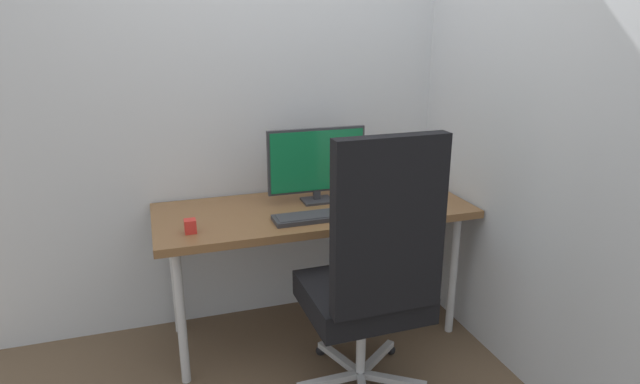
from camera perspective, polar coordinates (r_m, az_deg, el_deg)
ground_plane at (r=3.09m, az=-0.63°, el=-14.46°), size 8.00×8.00×0.00m
wall_back at (r=2.97m, az=-2.81°, el=12.94°), size 3.45×0.04×2.80m
wall_side_right at (r=2.76m, az=18.17°, el=11.76°), size 0.04×2.49×2.80m
desk at (r=2.79m, az=-0.68°, el=-2.78°), size 1.61×0.65×0.73m
office_chair at (r=2.30m, az=5.58°, el=-8.61°), size 0.61×0.64×1.25m
monitor at (r=2.81m, az=-0.35°, el=3.16°), size 0.52×0.13×0.39m
keyboard at (r=2.61m, az=-0.20°, el=-2.59°), size 0.44×0.14×0.02m
mouse at (r=2.70m, az=7.43°, el=-1.90°), size 0.08×0.10×0.03m
pen_holder at (r=3.21m, az=10.45°, el=1.75°), size 0.07×0.07×0.19m
notebook at (r=3.00m, az=11.02°, el=-0.28°), size 0.16×0.22×0.01m
desk_clamp_accessory at (r=2.50m, az=-13.59°, el=-3.55°), size 0.05×0.05×0.06m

